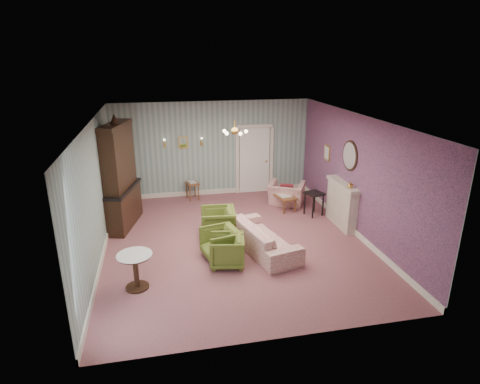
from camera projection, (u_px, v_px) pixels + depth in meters
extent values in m
plane|color=#97585E|center=(235.00, 242.00, 9.56)|extent=(7.00, 7.00, 0.00)
plane|color=white|center=(235.00, 119.00, 8.60)|extent=(7.00, 7.00, 0.00)
plane|color=gray|center=(213.00, 149.00, 12.32)|extent=(6.00, 0.00, 6.00)
plane|color=gray|center=(281.00, 257.00, 5.85)|extent=(6.00, 0.00, 6.00)
plane|color=gray|center=(96.00, 193.00, 8.50)|extent=(0.00, 7.00, 7.00)
plane|color=gray|center=(357.00, 176.00, 9.66)|extent=(0.00, 7.00, 7.00)
plane|color=#C16084|center=(357.00, 176.00, 9.66)|extent=(0.00, 7.00, 7.00)
imported|color=#5E6E26|center=(227.00, 249.00, 8.41)|extent=(0.77, 0.81, 0.72)
imported|color=#5E6E26|center=(220.00, 242.00, 8.71)|extent=(0.82, 0.86, 0.75)
imported|color=#5E6E26|center=(218.00, 222.00, 9.65)|extent=(0.82, 0.87, 0.82)
imported|color=#AB4453|center=(263.00, 233.00, 9.04)|extent=(1.12, 2.25, 0.85)
imported|color=#AB4453|center=(287.00, 190.00, 11.79)|extent=(1.19, 1.04, 0.87)
imported|color=gold|center=(350.00, 185.00, 9.70)|extent=(0.15, 0.15, 0.15)
cube|color=maroon|center=(287.00, 190.00, 11.63)|extent=(0.41, 0.28, 0.39)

